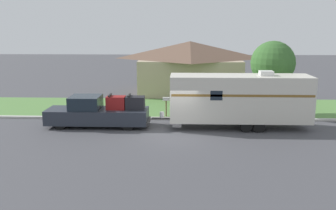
# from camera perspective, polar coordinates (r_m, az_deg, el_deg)

# --- Properties ---
(ground_plane) EXTENTS (120.00, 120.00, 0.00)m
(ground_plane) POSITION_cam_1_polar(r_m,az_deg,el_deg) (21.56, 1.22, -4.68)
(ground_plane) COLOR #47474C
(curb_strip) EXTENTS (80.00, 0.30, 0.14)m
(curb_strip) POSITION_cam_1_polar(r_m,az_deg,el_deg) (25.16, 1.36, -2.07)
(curb_strip) COLOR beige
(curb_strip) RESTS_ON ground_plane
(lawn_strip) EXTENTS (80.00, 7.00, 0.03)m
(lawn_strip) POSITION_cam_1_polar(r_m,az_deg,el_deg) (28.73, 1.47, -0.39)
(lawn_strip) COLOR #568442
(lawn_strip) RESTS_ON ground_plane
(house_across_street) EXTENTS (9.85, 7.21, 4.77)m
(house_across_street) POSITION_cam_1_polar(r_m,az_deg,el_deg) (34.99, 3.35, 5.91)
(house_across_street) COLOR tan
(house_across_street) RESTS_ON ground_plane
(pickup_truck) EXTENTS (6.39, 1.96, 2.04)m
(pickup_truck) POSITION_cam_1_polar(r_m,az_deg,el_deg) (23.70, -10.57, -1.14)
(pickup_truck) COLOR black
(pickup_truck) RESTS_ON ground_plane
(travel_trailer) EXTENTS (9.61, 2.26, 3.54)m
(travel_trailer) POSITION_cam_1_polar(r_m,az_deg,el_deg) (23.18, 10.88, 1.04)
(travel_trailer) COLOR black
(travel_trailer) RESTS_ON ground_plane
(mailbox) EXTENTS (0.48, 0.20, 1.37)m
(mailbox) POSITION_cam_1_polar(r_m,az_deg,el_deg) (25.70, -0.28, 0.48)
(mailbox) COLOR brown
(mailbox) RESTS_ON ground_plane
(tree_in_yard) EXTENTS (3.07, 3.07, 5.17)m
(tree_in_yard) POSITION_cam_1_polar(r_m,az_deg,el_deg) (27.11, 15.69, 6.15)
(tree_in_yard) COLOR brown
(tree_in_yard) RESTS_ON ground_plane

